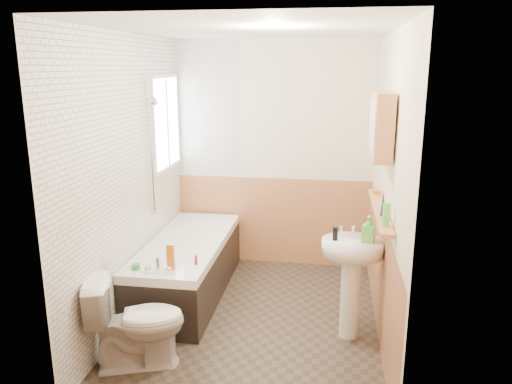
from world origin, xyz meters
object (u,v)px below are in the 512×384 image
bathtub (188,266)px  sink (352,268)px  pine_shelf (380,210)px  medicine_cabinet (381,126)px  toilet (137,322)px

bathtub → sink: bearing=-20.3°
pine_shelf → sink: bearing=-166.3°
bathtub → medicine_cabinet: (1.74, -0.53, 1.48)m
sink → toilet: bearing=-161.6°
toilet → bathtub: bearing=-19.8°
medicine_cabinet → sink: bearing=-163.6°
bathtub → medicine_cabinet: 2.35m
bathtub → toilet: 1.25m
toilet → sink: (1.60, 0.67, 0.26)m
sink → medicine_cabinet: size_ratio=1.72×
toilet → sink: 1.75m
toilet → pine_shelf: 2.08m
toilet → medicine_cabinet: medicine_cabinet is taller
bathtub → medicine_cabinet: medicine_cabinet is taller
toilet → pine_shelf: (1.80, 0.72, 0.75)m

